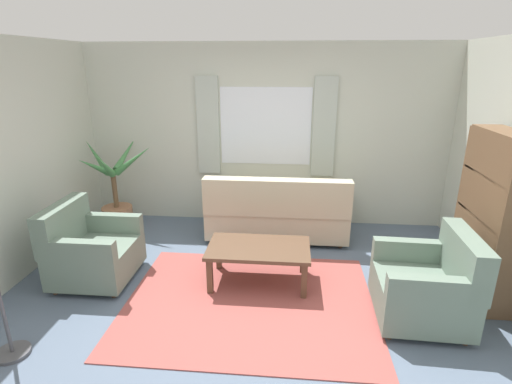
{
  "coord_description": "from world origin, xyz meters",
  "views": [
    {
      "loc": [
        0.38,
        -3.38,
        2.33
      ],
      "look_at": [
        0.0,
        0.7,
        0.95
      ],
      "focal_mm": 27.27,
      "sensor_mm": 36.0,
      "label": 1
    }
  ],
  "objects_px": {
    "armchair_right": "(428,285)",
    "potted_plant": "(116,199)",
    "armchair_left": "(90,250)",
    "coffee_table": "(259,251)",
    "bookshelf": "(488,224)",
    "couch": "(277,213)"
  },
  "relations": [
    {
      "from": "armchair_right",
      "to": "couch",
      "type": "bearing_deg",
      "value": -136.56
    },
    {
      "from": "armchair_right",
      "to": "bookshelf",
      "type": "relative_size",
      "value": 0.51
    },
    {
      "from": "couch",
      "to": "potted_plant",
      "type": "relative_size",
      "value": 1.46
    },
    {
      "from": "armchair_left",
      "to": "coffee_table",
      "type": "distance_m",
      "value": 1.87
    },
    {
      "from": "coffee_table",
      "to": "armchair_right",
      "type": "bearing_deg",
      "value": -16.62
    },
    {
      "from": "armchair_right",
      "to": "potted_plant",
      "type": "distance_m",
      "value": 4.17
    },
    {
      "from": "armchair_left",
      "to": "potted_plant",
      "type": "bearing_deg",
      "value": 11.99
    },
    {
      "from": "armchair_right",
      "to": "bookshelf",
      "type": "distance_m",
      "value": 0.92
    },
    {
      "from": "armchair_right",
      "to": "bookshelf",
      "type": "xyz_separation_m",
      "value": [
        0.66,
        0.47,
        0.45
      ]
    },
    {
      "from": "armchair_left",
      "to": "potted_plant",
      "type": "xyz_separation_m",
      "value": [
        -0.29,
        1.35,
        0.11
      ]
    },
    {
      "from": "armchair_right",
      "to": "armchair_left",
      "type": "bearing_deg",
      "value": -94.57
    },
    {
      "from": "couch",
      "to": "armchair_right",
      "type": "bearing_deg",
      "value": 131.46
    },
    {
      "from": "armchair_right",
      "to": "coffee_table",
      "type": "xyz_separation_m",
      "value": [
        -1.63,
        0.49,
        0.03
      ]
    },
    {
      "from": "armchair_left",
      "to": "armchair_right",
      "type": "bearing_deg",
      "value": -96.78
    },
    {
      "from": "coffee_table",
      "to": "bookshelf",
      "type": "height_order",
      "value": "bookshelf"
    },
    {
      "from": "armchair_left",
      "to": "coffee_table",
      "type": "relative_size",
      "value": 0.8
    },
    {
      "from": "armchair_left",
      "to": "couch",
      "type": "bearing_deg",
      "value": -58.01
    },
    {
      "from": "armchair_left",
      "to": "coffee_table",
      "type": "bearing_deg",
      "value": -87.63
    },
    {
      "from": "couch",
      "to": "potted_plant",
      "type": "distance_m",
      "value": 2.31
    },
    {
      "from": "couch",
      "to": "bookshelf",
      "type": "xyz_separation_m",
      "value": [
        2.13,
        -1.21,
        0.43
      ]
    },
    {
      "from": "armchair_right",
      "to": "potted_plant",
      "type": "bearing_deg",
      "value": -112.88
    },
    {
      "from": "armchair_left",
      "to": "coffee_table",
      "type": "height_order",
      "value": "armchair_left"
    }
  ]
}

